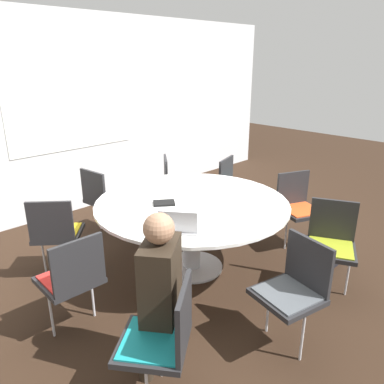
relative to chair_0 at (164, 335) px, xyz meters
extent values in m
plane|color=black|center=(1.27, 1.05, -0.52)|extent=(16.00, 16.00, 0.00)
cube|color=silver|center=(1.27, 3.41, 0.83)|extent=(8.00, 0.06, 2.70)
cube|color=white|center=(1.27, 3.37, 1.03)|extent=(1.80, 0.01, 1.30)
cylinder|color=#B7B7BC|center=(1.27, 1.05, -0.51)|extent=(0.65, 0.65, 0.02)
cylinder|color=#B7B7BC|center=(1.27, 1.05, -0.14)|extent=(0.18, 0.18, 0.70)
cylinder|color=white|center=(1.27, 1.05, 0.22)|extent=(1.93, 1.93, 0.03)
cube|color=#262628|center=(-0.04, 0.05, -0.07)|extent=(0.60, 0.60, 0.04)
cube|color=teal|center=(-0.04, 0.05, -0.05)|extent=(0.53, 0.53, 0.01)
cube|color=#262628|center=(0.08, -0.10, 0.15)|extent=(0.35, 0.28, 0.40)
cylinder|color=silver|center=(0.10, 0.16, -0.30)|extent=(0.02, 0.02, 0.42)
cube|color=#262628|center=(0.97, -0.26, -0.07)|extent=(0.51, 0.52, 0.04)
cube|color=#4C5156|center=(0.97, -0.26, -0.05)|extent=(0.45, 0.46, 0.01)
cube|color=#262628|center=(1.16, -0.31, 0.15)|extent=(0.12, 0.41, 0.40)
cylinder|color=silver|center=(0.93, -0.44, -0.30)|extent=(0.02, 0.02, 0.42)
cylinder|color=silver|center=(1.01, -0.09, -0.30)|extent=(0.02, 0.02, 0.42)
cube|color=#262628|center=(1.87, -0.15, -0.07)|extent=(0.57, 0.58, 0.04)
cube|color=olive|center=(1.87, -0.15, -0.05)|extent=(0.50, 0.51, 0.01)
cube|color=#262628|center=(2.05, -0.06, 0.15)|extent=(0.22, 0.39, 0.40)
cylinder|color=silver|center=(1.95, -0.31, -0.30)|extent=(0.02, 0.02, 0.42)
cylinder|color=silver|center=(1.79, 0.01, -0.30)|extent=(0.02, 0.02, 0.42)
cube|color=#262628|center=(2.50, 0.51, -0.07)|extent=(0.57, 0.56, 0.04)
cube|color=#E04C1E|center=(2.50, 0.51, -0.05)|extent=(0.50, 0.49, 0.01)
cube|color=#262628|center=(2.58, 0.69, 0.15)|extent=(0.40, 0.19, 0.40)
cylinder|color=silver|center=(2.66, 0.44, -0.30)|extent=(0.02, 0.02, 0.42)
cylinder|color=silver|center=(2.33, 0.58, -0.30)|extent=(0.02, 0.02, 0.42)
cube|color=#262628|center=(2.54, 1.46, -0.07)|extent=(0.55, 0.53, 0.04)
cube|color=teal|center=(2.54, 1.46, -0.05)|extent=(0.48, 0.47, 0.01)
cube|color=#262628|center=(2.48, 1.64, 0.15)|extent=(0.41, 0.16, 0.40)
cylinder|color=silver|center=(2.72, 1.51, -0.30)|extent=(0.02, 0.02, 0.42)
cylinder|color=silver|center=(2.37, 1.40, -0.30)|extent=(0.02, 0.02, 0.42)
cube|color=#262628|center=(2.09, 2.11, -0.07)|extent=(0.60, 0.60, 0.04)
cube|color=red|center=(2.09, 2.11, -0.05)|extent=(0.53, 0.53, 0.01)
cube|color=#262628|center=(1.93, 2.23, 0.15)|extent=(0.28, 0.35, 0.40)
cylinder|color=silver|center=(2.20, 2.25, -0.30)|extent=(0.02, 0.02, 0.42)
cylinder|color=silver|center=(1.98, 1.96, -0.30)|extent=(0.02, 0.02, 0.42)
cube|color=#262628|center=(1.11, 2.38, -0.07)|extent=(0.47, 0.49, 0.04)
cube|color=#4C5156|center=(1.11, 2.38, -0.05)|extent=(0.41, 0.43, 0.01)
cube|color=#262628|center=(0.91, 2.35, 0.15)|extent=(0.08, 0.42, 0.40)
cylinder|color=silver|center=(1.09, 2.56, -0.30)|extent=(0.02, 0.02, 0.42)
cylinder|color=silver|center=(1.13, 2.20, -0.30)|extent=(0.02, 0.02, 0.42)
cube|color=#262628|center=(0.25, 1.91, -0.07)|extent=(0.61, 0.61, 0.04)
cube|color=gold|center=(0.25, 1.91, -0.05)|extent=(0.53, 0.53, 0.01)
cube|color=#262628|center=(0.12, 1.77, 0.15)|extent=(0.34, 0.29, 0.40)
cylinder|color=silver|center=(0.11, 2.03, -0.30)|extent=(0.02, 0.02, 0.42)
cylinder|color=silver|center=(0.38, 1.80, -0.30)|extent=(0.02, 0.02, 0.42)
cube|color=#262628|center=(-0.07, 1.07, -0.07)|extent=(0.45, 0.43, 0.04)
cube|color=red|center=(-0.07, 1.07, -0.05)|extent=(0.39, 0.38, 0.01)
cube|color=#262628|center=(-0.08, 0.87, 0.15)|extent=(0.42, 0.04, 0.40)
cylinder|color=silver|center=(-0.25, 1.07, -0.30)|extent=(0.02, 0.02, 0.42)
cylinder|color=silver|center=(0.11, 1.07, -0.30)|extent=(0.02, 0.02, 0.42)
cylinder|color=#2D2319|center=(0.02, 0.22, -0.28)|extent=(0.10, 0.10, 0.46)
cylinder|color=#2D2319|center=(0.16, 0.33, -0.28)|extent=(0.10, 0.10, 0.46)
cube|color=#2D2319|center=(0.15, 0.20, 0.22)|extent=(0.42, 0.39, 0.55)
sphere|color=#A87A5B|center=(0.15, 0.20, 0.60)|extent=(0.20, 0.20, 0.20)
cube|color=silver|center=(0.74, 0.65, 0.24)|extent=(0.36, 0.38, 0.02)
cube|color=silver|center=(0.66, 0.58, 0.35)|extent=(0.23, 0.28, 0.20)
cube|color=black|center=(0.66, 0.59, 0.35)|extent=(0.20, 0.25, 0.17)
cube|color=black|center=(1.02, 1.19, 0.25)|extent=(0.26, 0.25, 0.02)
cube|color=black|center=(2.27, 0.05, -0.38)|extent=(0.36, 0.16, 0.28)
camera|label=1|loc=(-1.17, -1.44, 1.59)|focal=35.00mm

